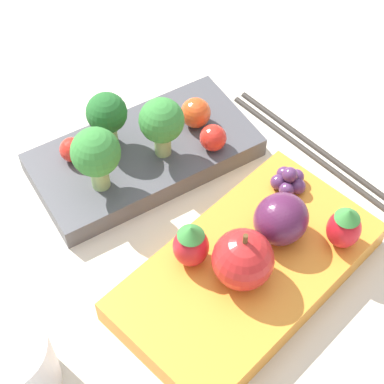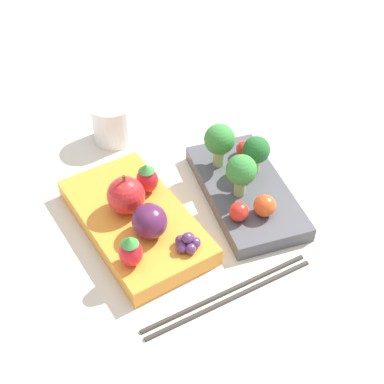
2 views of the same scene
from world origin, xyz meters
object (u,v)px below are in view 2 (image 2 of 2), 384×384
Objects in this scene: broccoli_floret_2 at (219,141)px; strawberry_0 at (131,251)px; bento_box_savoury at (245,191)px; apple at (126,195)px; strawberry_1 at (147,178)px; drinking_cup at (113,122)px; cherry_tomato_0 at (265,206)px; broccoli_floret_0 at (256,151)px; broccoli_floret_1 at (241,171)px; cherry_tomato_2 at (244,149)px; bento_box_fruit at (135,221)px; cherry_tomato_1 at (239,212)px; chopsticks_pair at (229,294)px; grape_cluster at (187,242)px; plum at (150,221)px.

strawberry_0 is at bearing -55.04° from broccoli_floret_2.
apple is (-0.02, -0.16, 0.04)m from bento_box_savoury.
strawberry_1 is at bearing -108.21° from bento_box_savoury.
broccoli_floret_2 reaches higher than strawberry_0.
drinking_cup is (-0.19, -0.12, 0.02)m from bento_box_savoury.
cherry_tomato_0 is 0.17m from strawberry_0.
broccoli_floret_0 is at bearing 158.90° from cherry_tomato_0.
cherry_tomato_2 is (-0.07, 0.04, -0.03)m from broccoli_floret_1.
bento_box_savoury is 7.55× the size of cherry_tomato_0.
broccoli_floret_1 is 0.08m from cherry_tomato_2.
cherry_tomato_1 is (0.06, 0.11, 0.02)m from bento_box_fruit.
bento_box_savoury is 3.83× the size of apple.
chopsticks_pair is at bearing 22.46° from apple.
cherry_tomato_2 is at bearing 163.65° from cherry_tomato_0.
cherry_tomato_0 is (0.07, -0.03, -0.02)m from broccoli_floret_0.
drinking_cup reaches higher than bento_box_savoury.
cherry_tomato_1 is at bearing 95.71° from strawberry_0.
apple is 0.09m from strawberry_0.
bento_box_fruit is at bearing -113.08° from cherry_tomato_0.
cherry_tomato_2 is 0.52× the size of strawberry_1.
bento_box_savoury is 3.34× the size of broccoli_floret_2.
strawberry_0 is at bearing -29.78° from strawberry_1.
bento_box_fruit is 0.09m from grape_cluster.
plum is at bearing -63.42° from cherry_tomato_2.
broccoli_floret_1 reaches higher than drinking_cup.
strawberry_1 is 0.15m from drinking_cup.
strawberry_1 is at bearing -170.93° from chopsticks_pair.
cherry_tomato_1 is at bearing -30.04° from broccoli_floret_1.
broccoli_floret_2 is (-0.05, 0.14, 0.05)m from bento_box_fruit.
drinking_cup is at bearing -162.03° from cherry_tomato_1.
broccoli_floret_1 is at bearing 147.43° from chopsticks_pair.
cherry_tomato_0 is at bearing 131.50° from chopsticks_pair.
cherry_tomato_0 is at bearing 80.05° from cherry_tomato_1.
broccoli_floret_1 is 2.48× the size of cherry_tomato_1.
cherry_tomato_0 is at bearing 50.69° from strawberry_1.
cherry_tomato_2 reaches higher than chopsticks_pair.
bento_box_fruit is at bearing -116.46° from cherry_tomato_1.
bento_box_savoury is 0.15m from plum.
strawberry_1 reaches higher than cherry_tomato_1.
broccoli_floret_2 is at bearing -175.87° from cherry_tomato_0.
apple is at bearing -101.73° from broccoli_floret_1.
apple is at bearing -154.48° from grape_cluster.
plum is 0.22m from drinking_cup.
strawberry_0 is at bearing -70.58° from bento_box_savoury.
strawberry_1 is at bearing -136.90° from cherry_tomato_1.
apple is at bearing -157.54° from chopsticks_pair.
drinking_cup is (-0.24, -0.08, -0.00)m from cherry_tomato_1.
plum reaches higher than bento_box_fruit.
broccoli_floret_2 is at bearing 108.45° from bento_box_fruit.
bento_box_fruit is at bearing -85.95° from broccoli_floret_0.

